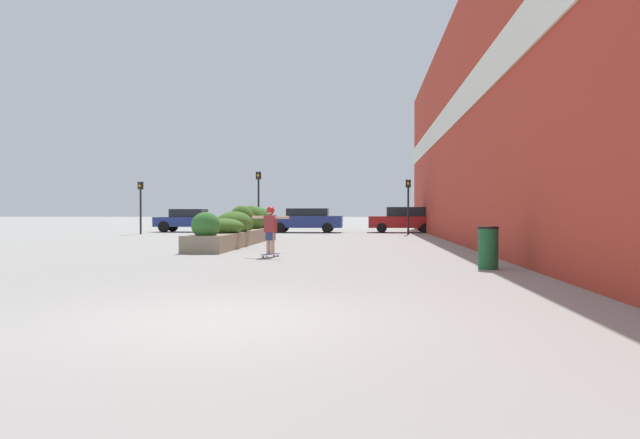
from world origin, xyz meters
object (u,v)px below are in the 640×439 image
trash_bin (488,248)px  traffic_light_right (408,197)px  skateboarder (270,225)px  car_center_right (306,220)px  skateboard (270,255)px  traffic_light_left (258,192)px  traffic_light_far_left (140,198)px  car_rightmost (403,219)px  car_leftmost (510,221)px  car_center_left (187,220)px

trash_bin → traffic_light_right: 19.92m
skateboarder → car_center_right: car_center_right is taller
skateboard → trash_bin: 6.32m
car_center_right → traffic_light_left: size_ratio=1.30×
skateboarder → traffic_light_left: traffic_light_left is taller
car_center_right → traffic_light_far_left: 10.23m
car_rightmost → traffic_light_right: 3.92m
car_rightmost → skateboarder: bearing=166.0°
skateboard → car_leftmost: size_ratio=0.19×
car_center_left → car_leftmost: bearing=-87.5°
skateboard → traffic_light_far_left: size_ratio=0.25×
car_center_left → traffic_light_right: bearing=-104.2°
traffic_light_left → traffic_light_far_left: 7.01m
skateboarder → car_center_left: (-9.06, 20.47, -0.13)m
skateboarder → traffic_light_right: size_ratio=0.43×
skateboarder → traffic_light_left: 17.13m
skateboard → trash_bin: bearing=-1.8°
car_leftmost → car_rightmost: car_rightmost is taller
car_center_right → traffic_light_right: bearing=-117.3°
trash_bin → traffic_light_far_left: 25.20m
skateboard → traffic_light_left: 17.23m
trash_bin → car_center_right: car_center_right is taller
skateboard → car_center_right: 20.17m
skateboard → car_leftmost: (11.99, 21.37, 0.69)m
car_rightmost → traffic_light_far_left: (-15.66, -4.21, 1.30)m
car_rightmost → traffic_light_left: (-8.67, -3.87, 1.65)m
car_center_left → traffic_light_right: 14.74m
skateboard → traffic_light_far_left: 19.56m
skateboarder → traffic_light_right: 17.69m
car_center_right → traffic_light_left: (-2.41, -3.44, 1.67)m
car_center_left → car_center_right: bearing=-92.5°
traffic_light_right → traffic_light_far_left: bearing=-178.1°
skateboarder → traffic_light_far_left: 19.48m
car_leftmost → car_center_left: (-21.05, -0.91, 0.05)m
trash_bin → skateboarder: bearing=151.8°
traffic_light_far_left → car_center_left: bearing=70.2°
car_leftmost → traffic_light_far_left: size_ratio=1.32×
car_center_right → trash_bin: bearing=-163.8°
traffic_light_left → traffic_light_far_left: (-6.99, -0.34, -0.35)m
trash_bin → traffic_light_far_left: bearing=129.8°
skateboarder → traffic_light_right: bearing=99.3°
car_rightmost → traffic_light_left: traffic_light_left is taller
skateboarder → traffic_light_far_left: (-10.54, 16.34, 1.21)m
trash_bin → traffic_light_far_left: traffic_light_far_left is taller
skateboarder → car_leftmost: (11.99, 21.37, -0.17)m
car_center_right → car_rightmost: bearing=-86.1°
car_leftmost → skateboard: bearing=-29.3°
car_leftmost → traffic_light_left: size_ratio=1.12×
car_leftmost → traffic_light_far_left: 23.13m
car_center_left → skateboarder: bearing=-156.1°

